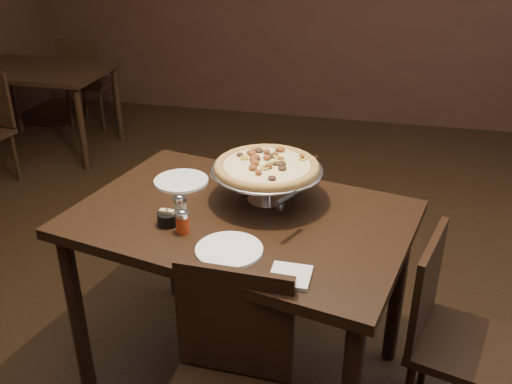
# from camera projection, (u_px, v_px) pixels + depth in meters

# --- Properties ---
(room) EXTENTS (6.04, 7.04, 2.84)m
(room) POSITION_uv_depth(u_px,v_px,m) (235.00, 64.00, 2.05)
(room) COLOR black
(room) RESTS_ON ground
(dining_table) EXTENTS (1.46, 1.12, 0.82)m
(dining_table) POSITION_uv_depth(u_px,v_px,m) (241.00, 238.00, 2.31)
(dining_table) COLOR black
(dining_table) RESTS_ON ground
(background_table) EXTENTS (1.14, 0.76, 0.71)m
(background_table) POSITION_uv_depth(u_px,v_px,m) (40.00, 79.00, 4.72)
(background_table) COLOR black
(background_table) RESTS_ON ground
(pizza_stand) EXTENTS (0.46, 0.46, 0.19)m
(pizza_stand) POSITION_uv_depth(u_px,v_px,m) (267.00, 167.00, 2.29)
(pizza_stand) COLOR silver
(pizza_stand) RESTS_ON dining_table
(parmesan_shaker) EXTENTS (0.05, 0.05, 0.09)m
(parmesan_shaker) POSITION_uv_depth(u_px,v_px,m) (180.00, 206.00, 2.23)
(parmesan_shaker) COLOR beige
(parmesan_shaker) RESTS_ON dining_table
(pepper_flake_shaker) EXTENTS (0.05, 0.05, 0.09)m
(pepper_flake_shaker) POSITION_uv_depth(u_px,v_px,m) (183.00, 222.00, 2.12)
(pepper_flake_shaker) COLOR maroon
(pepper_flake_shaker) RESTS_ON dining_table
(packet_caddy) EXTENTS (0.08, 0.08, 0.06)m
(packet_caddy) POSITION_uv_depth(u_px,v_px,m) (168.00, 218.00, 2.18)
(packet_caddy) COLOR black
(packet_caddy) RESTS_ON dining_table
(napkin_stack) EXTENTS (0.13, 0.13, 0.01)m
(napkin_stack) POSITION_uv_depth(u_px,v_px,m) (290.00, 276.00, 1.88)
(napkin_stack) COLOR white
(napkin_stack) RESTS_ON dining_table
(plate_left) EXTENTS (0.24, 0.24, 0.01)m
(plate_left) POSITION_uv_depth(u_px,v_px,m) (181.00, 181.00, 2.52)
(plate_left) COLOR white
(plate_left) RESTS_ON dining_table
(plate_near) EXTENTS (0.24, 0.24, 0.01)m
(plate_near) POSITION_uv_depth(u_px,v_px,m) (229.00, 250.00, 2.02)
(plate_near) COLOR white
(plate_near) RESTS_ON dining_table
(serving_spatula) EXTENTS (0.14, 0.14, 0.02)m
(serving_spatula) POSITION_uv_depth(u_px,v_px,m) (287.00, 199.00, 2.06)
(serving_spatula) COLOR silver
(serving_spatula) RESTS_ON pizza_stand
(chair_far) EXTENTS (0.43, 0.43, 0.82)m
(chair_far) POSITION_uv_depth(u_px,v_px,m) (286.00, 207.00, 3.10)
(chair_far) COLOR black
(chair_far) RESTS_ON ground
(chair_side) EXTENTS (0.48, 0.48, 0.83)m
(chair_side) POSITION_uv_depth(u_px,v_px,m) (450.00, 330.00, 2.19)
(chair_side) COLOR black
(chair_side) RESTS_ON ground
(bg_chair_far) EXTENTS (0.41, 0.41, 0.84)m
(bg_chair_far) POSITION_uv_depth(u_px,v_px,m) (86.00, 79.00, 5.31)
(bg_chair_far) COLOR black
(bg_chair_far) RESTS_ON ground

